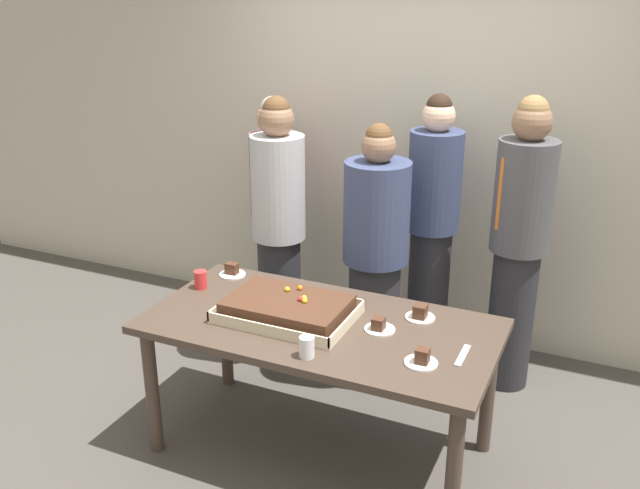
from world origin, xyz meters
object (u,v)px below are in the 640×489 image
plated_slice_far_left (232,271)px  person_serving_front (519,242)px  plated_slice_far_right (422,360)px  drink_cup_nearest (201,280)px  person_far_right_suit (275,212)px  person_left_edge_reaching (432,228)px  plated_slice_near_left (379,327)px  party_table (320,339)px  drink_cup_middle (307,347)px  person_striped_tie_right (279,230)px  cake_server_utensil (463,356)px  person_green_shirt_behind (375,258)px  plated_slice_near_right (420,314)px  sheet_cake (288,308)px

plated_slice_far_left → person_serving_front: bearing=27.2°
plated_slice_far_right → drink_cup_nearest: (-1.34, 0.28, 0.03)m
person_far_right_suit → person_left_edge_reaching: person_left_edge_reaching is taller
plated_slice_near_left → person_left_edge_reaching: size_ratio=0.09×
party_table → drink_cup_middle: 0.37m
plated_slice_far_right → person_striped_tie_right: 1.51m
plated_slice_near_left → cake_server_utensil: plated_slice_near_left is taller
drink_cup_middle → person_green_shirt_behind: bearing=93.8°
plated_slice_near_right → plated_slice_far_right: (0.13, -0.42, -0.00)m
sheet_cake → party_table: bearing=3.8°
sheet_cake → plated_slice_far_right: bearing=-12.5°
plated_slice_near_left → person_striped_tie_right: (-0.91, 0.71, 0.13)m
drink_cup_middle → person_green_shirt_behind: person_green_shirt_behind is taller
person_serving_front → person_far_right_suit: size_ratio=1.07×
plated_slice_near_right → person_far_right_suit: 1.58m
sheet_cake → drink_cup_middle: (0.26, -0.32, 0.00)m
sheet_cake → person_left_edge_reaching: bearing=71.5°
plated_slice_far_left → drink_cup_middle: 1.02m
plated_slice_far_right → person_green_shirt_behind: size_ratio=0.09×
person_striped_tie_right → person_far_right_suit: 0.46m
drink_cup_nearest → person_left_edge_reaching: size_ratio=0.06×
cake_server_utensil → sheet_cake: bearing=178.6°
plated_slice_far_left → plated_slice_far_right: plated_slice_far_right is taller
plated_slice_near_left → person_green_shirt_behind: bearing=111.7°
person_striped_tie_right → person_green_shirt_behind: bearing=59.9°
plated_slice_near_left → cake_server_utensil: 0.43m
plated_slice_far_right → person_green_shirt_behind: 1.09m
plated_slice_far_left → person_green_shirt_behind: bearing=31.0°
person_green_shirt_behind → plated_slice_far_right: bearing=44.5°
cake_server_utensil → person_left_edge_reaching: size_ratio=0.12×
drink_cup_middle → person_striped_tie_right: bearing=123.0°
sheet_cake → plated_slice_near_right: size_ratio=4.39×
party_table → drink_cup_nearest: 0.79m
person_serving_front → person_left_edge_reaching: (-0.54, 0.10, -0.03)m
party_table → person_left_edge_reaching: size_ratio=1.01×
party_table → cake_server_utensil: (0.72, -0.03, 0.09)m
party_table → sheet_cake: bearing=-176.2°
plated_slice_far_right → person_serving_front: bearing=81.2°
plated_slice_near_left → person_striped_tie_right: 1.16m
party_table → cake_server_utensil: size_ratio=8.68×
plated_slice_near_right → cake_server_utensil: size_ratio=0.75×
person_striped_tie_right → drink_cup_nearest: bearing=-43.0°
plated_slice_near_right → person_far_right_suit: (-1.29, 0.90, 0.08)m
drink_cup_nearest → person_left_edge_reaching: person_left_edge_reaching is taller
drink_cup_middle → cake_server_utensil: (0.64, 0.29, -0.05)m
person_green_shirt_behind → plated_slice_near_left: bearing=35.2°
sheet_cake → person_far_right_suit: size_ratio=0.40×
drink_cup_nearest → party_table: bearing=-7.7°
person_serving_front → person_green_shirt_behind: (-0.75, -0.33, -0.11)m
plated_slice_far_right → cake_server_utensil: 0.21m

